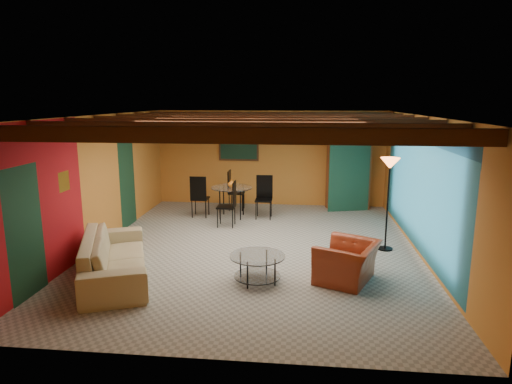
# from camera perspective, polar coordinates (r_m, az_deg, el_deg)

# --- Properties ---
(room) EXTENTS (6.52, 8.01, 2.71)m
(room) POSITION_cam_1_polar(r_m,az_deg,el_deg) (8.83, -0.06, 7.59)
(room) COLOR gray
(room) RESTS_ON ground
(sofa) EXTENTS (1.89, 2.76, 0.75)m
(sofa) POSITION_cam_1_polar(r_m,az_deg,el_deg) (8.04, -17.68, -7.89)
(sofa) COLOR tan
(sofa) RESTS_ON ground
(armchair) EXTENTS (1.24, 1.31, 0.67)m
(armchair) POSITION_cam_1_polar(r_m,az_deg,el_deg) (7.70, 11.63, -8.77)
(armchair) COLOR maroon
(armchair) RESTS_ON ground
(coffee_table) EXTENTS (1.21, 1.21, 0.47)m
(coffee_table) POSITION_cam_1_polar(r_m,az_deg,el_deg) (7.54, 0.18, -9.76)
(coffee_table) COLOR white
(coffee_table) RESTS_ON ground
(dining_table) EXTENTS (2.13, 2.13, 1.10)m
(dining_table) POSITION_cam_1_polar(r_m,az_deg,el_deg) (11.49, -3.13, -0.57)
(dining_table) COLOR white
(dining_table) RESTS_ON ground
(armoire) EXTENTS (1.20, 0.81, 1.93)m
(armoire) POSITION_cam_1_polar(r_m,az_deg,el_deg) (12.58, 11.73, 2.21)
(armoire) COLOR brown
(armoire) RESTS_ON ground
(floor_lamp) EXTENTS (0.48, 0.48, 1.90)m
(floor_lamp) POSITION_cam_1_polar(r_m,az_deg,el_deg) (9.29, 16.52, -1.51)
(floor_lamp) COLOR black
(floor_lamp) RESTS_ON ground
(ceiling_fan) EXTENTS (1.50, 1.50, 0.44)m
(ceiling_fan) POSITION_cam_1_polar(r_m,az_deg,el_deg) (8.72, -0.14, 7.53)
(ceiling_fan) COLOR #472614
(ceiling_fan) RESTS_ON ceiling
(painting) EXTENTS (1.05, 0.03, 0.65)m
(painting) POSITION_cam_1_polar(r_m,az_deg,el_deg) (12.82, -2.24, 5.70)
(painting) COLOR black
(painting) RESTS_ON wall_back
(potted_plant) EXTENTS (0.46, 0.40, 0.48)m
(potted_plant) POSITION_cam_1_polar(r_m,az_deg,el_deg) (12.44, 11.97, 7.70)
(potted_plant) COLOR #26661E
(potted_plant) RESTS_ON armoire
(vase) EXTENTS (0.23, 0.23, 0.20)m
(vase) POSITION_cam_1_polar(r_m,az_deg,el_deg) (11.36, -3.17, 2.65)
(vase) COLOR orange
(vase) RESTS_ON dining_table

